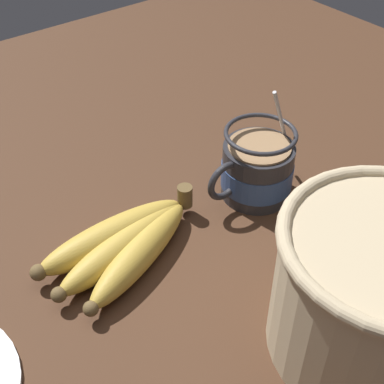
% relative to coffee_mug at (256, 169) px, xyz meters
% --- Properties ---
extents(table, '(1.37, 1.37, 0.03)m').
position_rel_coffee_mug_xyz_m(table, '(0.08, 0.00, -0.06)').
color(table, '#422819').
rests_on(table, ground).
extents(coffee_mug, '(0.16, 0.10, 0.15)m').
position_rel_coffee_mug_xyz_m(coffee_mug, '(0.00, 0.00, 0.00)').
color(coffee_mug, '#28282D').
rests_on(coffee_mug, table).
extents(banana_bunch, '(0.23, 0.12, 0.04)m').
position_rel_coffee_mug_xyz_m(banana_bunch, '(0.21, -0.01, -0.02)').
color(banana_bunch, brown).
rests_on(banana_bunch, table).
extents(woven_basket, '(0.21, 0.21, 0.15)m').
position_rel_coffee_mug_xyz_m(woven_basket, '(0.07, 0.25, 0.04)').
color(woven_basket, tan).
rests_on(woven_basket, table).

